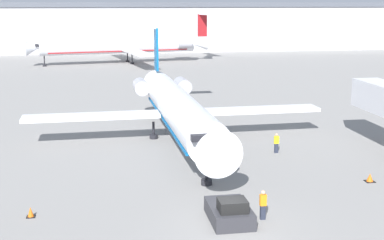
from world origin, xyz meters
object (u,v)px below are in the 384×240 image
worker_by_wing (276,143)px  traffic_cone_left (31,212)px  pushback_tug (229,212)px  airplane_main (177,106)px  airplane_parked_far_left (124,46)px  worker_near_tug (263,204)px  traffic_cone_right (370,178)px

worker_by_wing → traffic_cone_left: 22.55m
pushback_tug → traffic_cone_left: 12.19m
airplane_main → airplane_parked_far_left: airplane_parked_far_left is taller
pushback_tug → worker_near_tug: worker_near_tug is taller
pushback_tug → traffic_cone_left: bearing=167.6°
airplane_main → traffic_cone_left: (-11.47, -17.21, -3.01)m
airplane_main → worker_near_tug: size_ratio=17.64×
worker_by_wing → traffic_cone_right: bearing=-63.2°
worker_near_tug → traffic_cone_right: size_ratio=2.73×
worker_near_tug → pushback_tug: bearing=177.1°
worker_by_wing → traffic_cone_left: size_ratio=2.77×
worker_near_tug → traffic_cone_left: size_ratio=2.92×
airplane_main → pushback_tug: (0.43, -19.83, -2.72)m
worker_by_wing → airplane_main: bearing=143.8°
airplane_main → traffic_cone_right: size_ratio=48.17×
pushback_tug → worker_by_wing: (7.56, 13.97, 0.33)m
traffic_cone_left → traffic_cone_right: 23.98m
pushback_tug → airplane_parked_far_left: (-2.46, 88.04, 3.19)m
worker_near_tug → airplane_main: bearing=97.1°
pushback_tug → traffic_cone_right: bearing=24.3°
traffic_cone_left → traffic_cone_right: traffic_cone_left is taller
airplane_main → worker_near_tug: bearing=-82.9°
airplane_main → traffic_cone_right: airplane_main is taller
worker_near_tug → airplane_parked_far_left: size_ratio=0.05×
worker_by_wing → pushback_tug: bearing=-118.4°
worker_near_tug → traffic_cone_right: (9.85, 5.48, -0.69)m
airplane_parked_far_left → worker_by_wing: bearing=-82.3°
worker_by_wing → airplane_parked_far_left: airplane_parked_far_left is taller
worker_near_tug → worker_by_wing: (5.50, 14.08, -0.06)m
airplane_main → worker_near_tug: (2.50, -19.93, -2.33)m
pushback_tug → worker_near_tug: (2.06, -0.11, 0.39)m
worker_near_tug → worker_by_wing: worker_near_tug is taller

